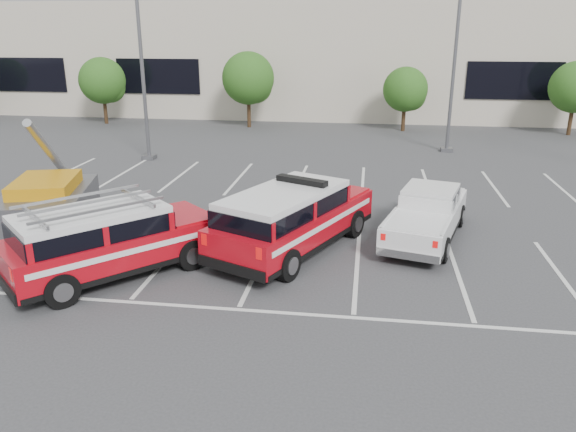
{
  "coord_description": "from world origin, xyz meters",
  "views": [
    {
      "loc": [
        2.85,
        -14.34,
        6.31
      ],
      "look_at": [
        0.62,
        1.07,
        1.05
      ],
      "focal_mm": 35.0,
      "sensor_mm": 36.0,
      "label": 1
    }
  ],
  "objects_px": {
    "convention_building": "(338,48)",
    "fire_chief_suv": "(292,223)",
    "light_pole_mid": "(456,50)",
    "utility_rig": "(43,206)",
    "white_pickup": "(426,220)",
    "tree_left": "(104,82)",
    "light_pole_left": "(141,52)",
    "ladder_suv": "(110,245)",
    "tree_mid_right": "(407,91)",
    "tree_mid_left": "(250,80)"
  },
  "relations": [
    {
      "from": "convention_building",
      "to": "light_pole_mid",
      "type": "distance_m",
      "value": 17.27
    },
    {
      "from": "utility_rig",
      "to": "light_pole_left",
      "type": "bearing_deg",
      "value": 76.8
    },
    {
      "from": "tree_mid_right",
      "to": "light_pole_left",
      "type": "distance_m",
      "value": 16.72
    },
    {
      "from": "light_pole_mid",
      "to": "utility_rig",
      "type": "bearing_deg",
      "value": -135.82
    },
    {
      "from": "convention_building",
      "to": "tree_left",
      "type": "distance_m",
      "value": 18.11
    },
    {
      "from": "tree_left",
      "to": "tree_mid_right",
      "type": "distance_m",
      "value": 20.0
    },
    {
      "from": "utility_rig",
      "to": "tree_mid_left",
      "type": "bearing_deg",
      "value": 66.96
    },
    {
      "from": "tree_mid_right",
      "to": "fire_chief_suv",
      "type": "relative_size",
      "value": 0.63
    },
    {
      "from": "tree_left",
      "to": "ladder_suv",
      "type": "relative_size",
      "value": 0.81
    },
    {
      "from": "convention_building",
      "to": "light_pole_mid",
      "type": "height_order",
      "value": "convention_building"
    },
    {
      "from": "fire_chief_suv",
      "to": "convention_building",
      "type": "bearing_deg",
      "value": 115.81
    },
    {
      "from": "light_pole_left",
      "to": "light_pole_mid",
      "type": "xyz_separation_m",
      "value": [
        15.0,
        4.0,
        0.0
      ]
    },
    {
      "from": "tree_mid_left",
      "to": "fire_chief_suv",
      "type": "height_order",
      "value": "tree_mid_left"
    },
    {
      "from": "tree_mid_left",
      "to": "light_pole_left",
      "type": "bearing_deg",
      "value": -107.1
    },
    {
      "from": "tree_mid_left",
      "to": "utility_rig",
      "type": "bearing_deg",
      "value": -97.56
    },
    {
      "from": "tree_left",
      "to": "tree_mid_right",
      "type": "relative_size",
      "value": 1.11
    },
    {
      "from": "white_pickup",
      "to": "fire_chief_suv",
      "type": "bearing_deg",
      "value": -142.9
    },
    {
      "from": "convention_building",
      "to": "tree_mid_right",
      "type": "height_order",
      "value": "convention_building"
    },
    {
      "from": "light_pole_left",
      "to": "utility_rig",
      "type": "bearing_deg",
      "value": -87.72
    },
    {
      "from": "light_pole_left",
      "to": "light_pole_mid",
      "type": "height_order",
      "value": "same"
    },
    {
      "from": "tree_left",
      "to": "tree_mid_right",
      "type": "xyz_separation_m",
      "value": [
        20.0,
        -0.0,
        -0.27
      ]
    },
    {
      "from": "ladder_suv",
      "to": "utility_rig",
      "type": "xyz_separation_m",
      "value": [
        -3.82,
        3.24,
        -0.12
      ]
    },
    {
      "from": "tree_left",
      "to": "light_pole_left",
      "type": "distance_m",
      "value": 12.43
    },
    {
      "from": "convention_building",
      "to": "tree_mid_left",
      "type": "xyz_separation_m",
      "value": [
        -5.09,
        -9.82,
        -1.68
      ]
    },
    {
      "from": "light_pole_mid",
      "to": "white_pickup",
      "type": "height_order",
      "value": "light_pole_mid"
    },
    {
      "from": "fire_chief_suv",
      "to": "utility_rig",
      "type": "height_order",
      "value": "utility_rig"
    },
    {
      "from": "white_pickup",
      "to": "light_pole_mid",
      "type": "bearing_deg",
      "value": 95.99
    },
    {
      "from": "light_pole_left",
      "to": "tree_mid_left",
      "type": "bearing_deg",
      "value": 72.9
    },
    {
      "from": "tree_left",
      "to": "ladder_suv",
      "type": "distance_m",
      "value": 26.04
    },
    {
      "from": "tree_left",
      "to": "light_pole_left",
      "type": "relative_size",
      "value": 0.43
    },
    {
      "from": "utility_rig",
      "to": "light_pole_mid",
      "type": "bearing_deg",
      "value": 28.7
    },
    {
      "from": "light_pole_left",
      "to": "white_pickup",
      "type": "xyz_separation_m",
      "value": [
        12.75,
        -9.42,
        -4.56
      ]
    },
    {
      "from": "tree_left",
      "to": "white_pickup",
      "type": "xyz_separation_m",
      "value": [
        19.66,
        -19.46,
        -2.15
      ]
    },
    {
      "from": "light_pole_mid",
      "to": "utility_rig",
      "type": "height_order",
      "value": "light_pole_mid"
    },
    {
      "from": "convention_building",
      "to": "fire_chief_suv",
      "type": "distance_m",
      "value": 31.1
    },
    {
      "from": "fire_chief_suv",
      "to": "ladder_suv",
      "type": "relative_size",
      "value": 1.17
    },
    {
      "from": "convention_building",
      "to": "utility_rig",
      "type": "height_order",
      "value": "convention_building"
    },
    {
      "from": "fire_chief_suv",
      "to": "white_pickup",
      "type": "bearing_deg",
      "value": 46.31
    },
    {
      "from": "ladder_suv",
      "to": "light_pole_mid",
      "type": "bearing_deg",
      "value": 101.12
    },
    {
      "from": "tree_mid_left",
      "to": "tree_mid_right",
      "type": "distance_m",
      "value": 10.01
    },
    {
      "from": "tree_mid_right",
      "to": "fire_chief_suv",
      "type": "xyz_separation_m",
      "value": [
        -4.33,
        -21.04,
        -1.64
      ]
    },
    {
      "from": "tree_mid_left",
      "to": "ladder_suv",
      "type": "height_order",
      "value": "tree_mid_left"
    },
    {
      "from": "ladder_suv",
      "to": "utility_rig",
      "type": "height_order",
      "value": "utility_rig"
    },
    {
      "from": "light_pole_left",
      "to": "ladder_suv",
      "type": "bearing_deg",
      "value": -72.5
    },
    {
      "from": "utility_rig",
      "to": "ladder_suv",
      "type": "bearing_deg",
      "value": -55.71
    },
    {
      "from": "tree_mid_right",
      "to": "white_pickup",
      "type": "bearing_deg",
      "value": -91.0
    },
    {
      "from": "convention_building",
      "to": "utility_rig",
      "type": "distance_m",
      "value": 31.29
    },
    {
      "from": "tree_mid_right",
      "to": "utility_rig",
      "type": "bearing_deg",
      "value": -122.09
    },
    {
      "from": "convention_building",
      "to": "tree_left",
      "type": "relative_size",
      "value": 13.58
    },
    {
      "from": "tree_left",
      "to": "ladder_suv",
      "type": "height_order",
      "value": "tree_left"
    }
  ]
}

